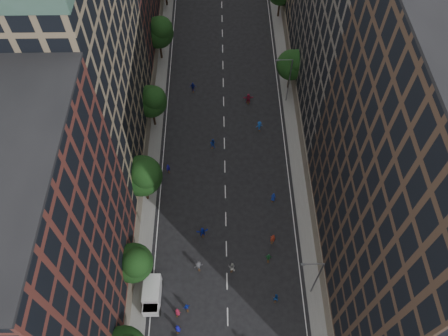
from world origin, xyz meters
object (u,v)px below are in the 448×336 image
skater_0 (178,329)px  skater_2 (275,297)px  streetlamp_far (288,78)px  cargo_van (152,294)px  streetlamp_near (316,277)px

skater_0 → skater_2: (11.95, 3.58, 0.04)m
streetlamp_far → cargo_van: (-19.67, -33.52, -3.86)m
streetlamp_near → skater_2: 6.27m
streetlamp_near → streetlamp_far: 33.00m
skater_0 → skater_2: skater_2 is taller
streetlamp_near → skater_0: streetlamp_near is taller
streetlamp_far → skater_2: bearing=-97.4°
streetlamp_far → cargo_van: 39.05m
skater_2 → streetlamp_near: bearing=-165.9°
skater_0 → skater_2: bearing=-149.1°
cargo_van → skater_0: size_ratio=3.07×
streetlamp_far → skater_0: (-16.35, -37.53, -4.40)m
streetlamp_near → cargo_van: size_ratio=1.93×
skater_0 → skater_2: size_ratio=0.95×
streetlamp_near → cargo_van: bearing=-178.5°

